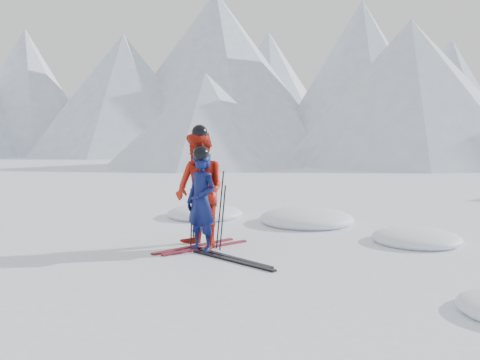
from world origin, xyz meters
The scene contains 12 objects.
ground centered at (0.00, 0.00, 0.00)m, with size 160.00×160.00×0.00m, color white.
skier_blue centered at (-1.67, -0.48, 0.81)m, with size 0.59×0.39×1.62m, color #0C1449.
skier_red centered at (-1.83, -0.27, 0.98)m, with size 0.95×0.74×1.95m, color red.
pole_blue_left centered at (-1.97, -0.33, 0.54)m, with size 0.02×0.02×1.08m, color black.
pole_blue_right centered at (-1.42, -0.23, 0.54)m, with size 0.02×0.02×1.08m, color black.
pole_red_left centered at (-2.13, -0.02, 0.65)m, with size 0.02×0.02×1.30m, color black.
pole_red_right centered at (-1.53, -0.12, 0.65)m, with size 0.02×0.02×1.30m, color black.
ski_worn_left centered at (-1.95, -0.27, 0.01)m, with size 0.09×1.70×0.03m, color black.
ski_worn_right centered at (-1.71, -0.27, 0.01)m, with size 0.09×1.70×0.03m, color black.
ski_loose_a centered at (-1.00, -0.63, 0.01)m, with size 0.09×1.70×0.03m, color black.
ski_loose_b centered at (-0.90, -0.78, 0.01)m, with size 0.09×1.70×0.03m, color black.
snow_lumps centered at (-0.96, 2.14, 0.00)m, with size 7.91×5.63×0.44m.
Camera 1 is at (2.95, -7.20, 1.91)m, focal length 38.00 mm.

